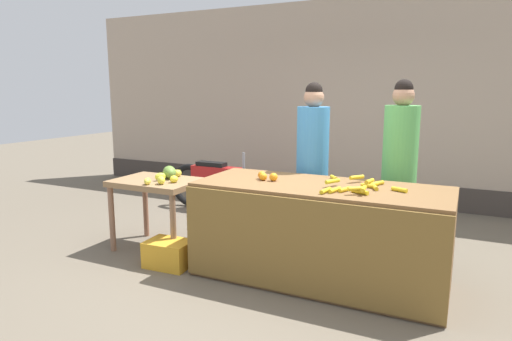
# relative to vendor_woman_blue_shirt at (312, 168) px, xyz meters

# --- Properties ---
(ground_plane) EXTENTS (24.00, 24.00, 0.00)m
(ground_plane) POSITION_rel_vendor_woman_blue_shirt_xyz_m (-0.12, -0.70, -0.91)
(ground_plane) COLOR #665B4C
(market_wall_back) EXTENTS (9.82, 0.23, 3.09)m
(market_wall_back) POSITION_rel_vendor_woman_blue_shirt_xyz_m (-0.12, 2.45, 0.60)
(market_wall_back) COLOR tan
(market_wall_back) RESTS_ON ground
(fruit_stall_counter) EXTENTS (2.25, 0.92, 0.89)m
(fruit_stall_counter) POSITION_rel_vendor_woman_blue_shirt_xyz_m (0.31, -0.71, -0.47)
(fruit_stall_counter) COLOR brown
(fruit_stall_counter) RESTS_ON ground
(side_table_wooden) EXTENTS (0.91, 0.66, 0.78)m
(side_table_wooden) POSITION_rel_vendor_woman_blue_shirt_xyz_m (-1.52, -0.70, -0.25)
(side_table_wooden) COLOR olive
(side_table_wooden) RESTS_ON ground
(banana_bunch_pile) EXTENTS (0.76, 0.71, 0.07)m
(banana_bunch_pile) POSITION_rel_vendor_woman_blue_shirt_xyz_m (0.65, -0.72, 0.01)
(banana_bunch_pile) COLOR gold
(banana_bunch_pile) RESTS_ON fruit_stall_counter
(orange_pile) EXTENTS (0.22, 0.13, 0.08)m
(orange_pile) POSITION_rel_vendor_woman_blue_shirt_xyz_m (-0.21, -0.72, 0.01)
(orange_pile) COLOR orange
(orange_pile) RESTS_ON fruit_stall_counter
(mango_papaya_pile) EXTENTS (0.35, 0.61, 0.14)m
(mango_papaya_pile) POSITION_rel_vendor_woman_blue_shirt_xyz_m (-1.41, -0.64, -0.08)
(mango_papaya_pile) COLOR #D7CB46
(mango_papaya_pile) RESTS_ON side_table_wooden
(vendor_woman_blue_shirt) EXTENTS (0.34, 0.34, 1.81)m
(vendor_woman_blue_shirt) POSITION_rel_vendor_woman_blue_shirt_xyz_m (0.00, 0.00, 0.00)
(vendor_woman_blue_shirt) COLOR #33333D
(vendor_woman_blue_shirt) RESTS_ON ground
(vendor_woman_green_shirt) EXTENTS (0.34, 0.34, 1.83)m
(vendor_woman_green_shirt) POSITION_rel_vendor_woman_blue_shirt_xyz_m (0.88, 0.09, 0.01)
(vendor_woman_green_shirt) COLOR #33333D
(vendor_woman_green_shirt) RESTS_ON ground
(parked_motorcycle) EXTENTS (1.60, 0.18, 0.88)m
(parked_motorcycle) POSITION_rel_vendor_woman_blue_shirt_xyz_m (-1.75, 0.96, -0.51)
(parked_motorcycle) COLOR black
(parked_motorcycle) RESTS_ON ground
(produce_crate) EXTENTS (0.46, 0.34, 0.26)m
(produce_crate) POSITION_rel_vendor_woman_blue_shirt_xyz_m (-1.11, -1.07, -0.78)
(produce_crate) COLOR gold
(produce_crate) RESTS_ON ground
(produce_sack) EXTENTS (0.40, 0.34, 0.55)m
(produce_sack) POSITION_rel_vendor_woman_blue_shirt_xyz_m (-0.82, -0.09, -0.64)
(produce_sack) COLOR maroon
(produce_sack) RESTS_ON ground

